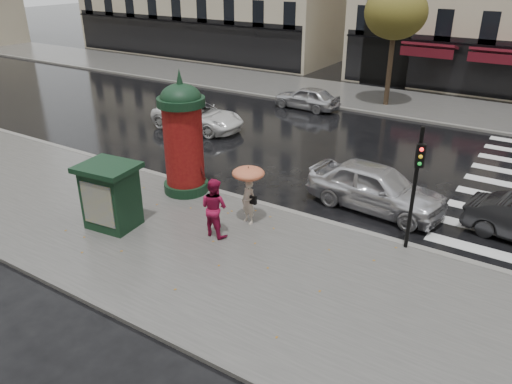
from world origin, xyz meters
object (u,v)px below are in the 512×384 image
Objects in this scene: woman_red at (214,207)px; car_far_silver at (307,98)px; car_silver at (376,187)px; traffic_light at (416,178)px; woman_umbrella at (248,186)px; newsstand at (111,195)px; man_burgundy at (194,172)px; car_white at (198,116)px; morris_column at (183,135)px.

woman_red is 0.49× the size of car_far_silver.
woman_red reaches higher than car_far_silver.
woman_red is 15.27m from car_far_silver.
traffic_light is at bearing -135.37° from car_silver.
car_far_silver is (-4.84, 13.42, -0.76)m from woman_umbrella.
car_far_silver is at bearing 94.86° from newsstand.
man_burgundy reaches higher than car_white.
car_far_silver is at bearing -69.09° from woman_red.
car_silver is (5.83, 2.53, -0.15)m from man_burgundy.
traffic_light is (7.61, 0.33, 1.39)m from man_burgundy.
morris_column is 7.86m from car_white.
car_white is (-4.84, 6.29, -0.29)m from man_burgundy.
car_far_silver is at bearing -25.86° from car_white.
car_silver is 1.24× the size of car_far_silver.
morris_column is 1.16× the size of car_far_silver.
car_white reaches higher than car_far_silver.
morris_column reaches higher than car_silver.
car_white is at bearing -44.68° from woman_red.
man_burgundy is 7.94m from car_white.
woman_umbrella is 4.51m from car_silver.
car_white is at bearing 76.03° from car_silver.
woman_red is at bearing -35.68° from morris_column.
morris_column is at bearing -177.61° from traffic_light.
car_silver is (6.45, 5.80, -0.38)m from newsstand.
car_silver is at bearing -169.32° from man_burgundy.
woman_umbrella is at bearing -134.13° from car_white.
newsstand reaches higher than man_burgundy.
car_white is at bearing 154.42° from traffic_light.
car_white is at bearing 113.78° from newsstand.
woman_umbrella is 14.28m from car_far_silver.
woman_red is 0.39× the size of car_white.
traffic_light reaches higher than car_far_silver.
car_far_silver is at bearing 128.01° from traffic_light.
man_burgundy reaches higher than car_far_silver.
woman_red is 5.69m from car_silver.
woman_umbrella is 0.53× the size of traffic_light.
woman_red is 5.85m from traffic_light.
woman_umbrella reaches higher than car_far_silver.
woman_red is at bearing 127.36° from man_burgundy.
woman_umbrella is at bearing -166.36° from traffic_light.
car_far_silver is (-1.35, 15.87, -0.53)m from newsstand.
morris_column is 12.80m from car_far_silver.
morris_column is 6.87m from car_silver.
morris_column is at bearing 86.01° from newsstand.
woman_red is 0.39× the size of car_silver.
woman_red is 0.42× the size of morris_column.
man_burgundy is at bearing 11.26° from car_far_silver.
morris_column is at bearing -31.48° from woman_red.
car_white is (-7.70, 7.11, -0.74)m from woman_umbrella.
man_burgundy is (-2.86, 0.82, -0.45)m from woman_umbrella.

